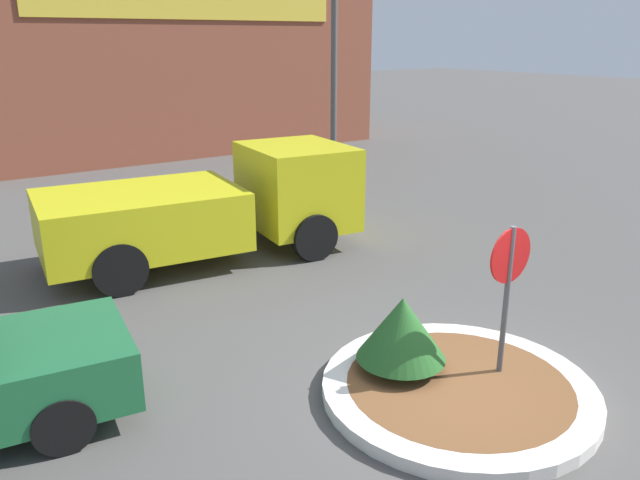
# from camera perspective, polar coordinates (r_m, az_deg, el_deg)

# --- Properties ---
(ground_plane) EXTENTS (120.00, 120.00, 0.00)m
(ground_plane) POSITION_cam_1_polar(r_m,az_deg,el_deg) (7.99, 12.46, -13.65)
(ground_plane) COLOR #514F4C
(traffic_island) EXTENTS (3.30, 3.30, 0.16)m
(traffic_island) POSITION_cam_1_polar(r_m,az_deg,el_deg) (7.95, 12.50, -13.14)
(traffic_island) COLOR silver
(traffic_island) RESTS_ON ground_plane
(stop_sign) EXTENTS (0.68, 0.07, 2.05)m
(stop_sign) POSITION_cam_1_polar(r_m,az_deg,el_deg) (7.77, 16.84, -3.31)
(stop_sign) COLOR #4C4C51
(stop_sign) RESTS_ON ground_plane
(island_shrub) EXTENTS (1.12, 1.12, 0.96)m
(island_shrub) POSITION_cam_1_polar(r_m,az_deg,el_deg) (7.85, 7.49, -7.99)
(island_shrub) COLOR brown
(island_shrub) RESTS_ON traffic_island
(utility_truck) EXTENTS (6.14, 2.97, 2.06)m
(utility_truck) POSITION_cam_1_polar(r_m,az_deg,el_deg) (12.24, -9.69, 3.15)
(utility_truck) COLOR gold
(utility_truck) RESTS_ON ground_plane
(storefront_building) EXTENTS (15.42, 6.07, 5.95)m
(storefront_building) POSITION_cam_1_polar(r_m,az_deg,el_deg) (25.33, -14.07, 14.93)
(storefront_building) COLOR brown
(storefront_building) RESTS_ON ground_plane
(light_pole) EXTENTS (0.70, 0.30, 6.66)m
(light_pole) POSITION_cam_1_polar(r_m,az_deg,el_deg) (16.82, 1.29, 17.21)
(light_pole) COLOR #4C4C51
(light_pole) RESTS_ON ground_plane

